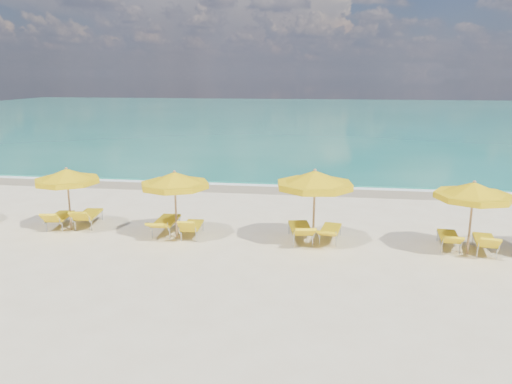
# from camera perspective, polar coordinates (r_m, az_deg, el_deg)

# --- Properties ---
(ground_plane) EXTENTS (120.00, 120.00, 0.00)m
(ground_plane) POSITION_cam_1_polar(r_m,az_deg,el_deg) (15.92, -0.80, -5.45)
(ground_plane) COLOR beige
(ocean) EXTENTS (120.00, 80.00, 0.30)m
(ocean) POSITION_cam_1_polar(r_m,az_deg,el_deg) (63.12, 6.29, 8.63)
(ocean) COLOR #136D5B
(ocean) RESTS_ON ground
(wet_sand_band) EXTENTS (120.00, 2.60, 0.01)m
(wet_sand_band) POSITION_cam_1_polar(r_m,az_deg,el_deg) (22.98, 2.16, 0.46)
(wet_sand_band) COLOR tan
(wet_sand_band) RESTS_ON ground
(foam_line) EXTENTS (120.00, 1.20, 0.03)m
(foam_line) POSITION_cam_1_polar(r_m,az_deg,el_deg) (23.76, 2.38, 0.88)
(foam_line) COLOR white
(foam_line) RESTS_ON ground
(whitecap_near) EXTENTS (14.00, 0.36, 0.05)m
(whitecap_near) POSITION_cam_1_polar(r_m,az_deg,el_deg) (33.36, -6.31, 4.44)
(whitecap_near) COLOR white
(whitecap_near) RESTS_ON ground
(whitecap_far) EXTENTS (18.00, 0.30, 0.05)m
(whitecap_far) POSITION_cam_1_polar(r_m,az_deg,el_deg) (39.60, 16.54, 5.37)
(whitecap_far) COLOR white
(whitecap_far) RESTS_ON ground
(umbrella_2) EXTENTS (2.46, 2.46, 2.15)m
(umbrella_2) POSITION_cam_1_polar(r_m,az_deg,el_deg) (17.55, -20.81, 1.65)
(umbrella_2) COLOR #AC8156
(umbrella_2) RESTS_ON ground
(umbrella_3) EXTENTS (2.22, 2.22, 2.21)m
(umbrella_3) POSITION_cam_1_polar(r_m,az_deg,el_deg) (15.77, -9.28, 1.30)
(umbrella_3) COLOR #AC8156
(umbrella_3) RESTS_ON ground
(umbrella_4) EXTENTS (2.87, 2.87, 2.38)m
(umbrella_4) POSITION_cam_1_polar(r_m,az_deg,el_deg) (15.01, 6.73, 1.35)
(umbrella_4) COLOR #AC8156
(umbrella_4) RESTS_ON ground
(umbrella_5) EXTENTS (2.34, 2.34, 2.21)m
(umbrella_5) POSITION_cam_1_polar(r_m,az_deg,el_deg) (15.43, 23.61, 0.06)
(umbrella_5) COLOR #AC8156
(umbrella_5) RESTS_ON ground
(lounger_2_left) EXTENTS (0.85, 1.79, 0.77)m
(lounger_2_left) POSITION_cam_1_polar(r_m,az_deg,el_deg) (18.39, -21.49, -3.10)
(lounger_2_left) COLOR #A5A8AD
(lounger_2_left) RESTS_ON ground
(lounger_2_right) EXTENTS (0.88, 1.91, 0.82)m
(lounger_2_right) POSITION_cam_1_polar(r_m,az_deg,el_deg) (18.21, -18.58, -2.98)
(lounger_2_right) COLOR #A5A8AD
(lounger_2_right) RESTS_ON ground
(lounger_3_left) EXTENTS (0.72, 2.03, 0.72)m
(lounger_3_left) POSITION_cam_1_polar(r_m,az_deg,el_deg) (16.73, -10.25, -3.88)
(lounger_3_left) COLOR #A5A8AD
(lounger_3_left) RESTS_ON ground
(lounger_3_right) EXTENTS (0.66, 1.64, 0.80)m
(lounger_3_right) POSITION_cam_1_polar(r_m,az_deg,el_deg) (16.28, -7.32, -4.36)
(lounger_3_right) COLOR #A5A8AD
(lounger_3_right) RESTS_ON ground
(lounger_4_left) EXTENTS (0.99, 2.05, 0.79)m
(lounger_4_left) POSITION_cam_1_polar(r_m,az_deg,el_deg) (15.79, 5.11, -4.76)
(lounger_4_left) COLOR #A5A8AD
(lounger_4_left) RESTS_ON ground
(lounger_4_right) EXTENTS (0.80, 1.82, 0.65)m
(lounger_4_right) POSITION_cam_1_polar(r_m,az_deg,el_deg) (15.92, 8.48, -4.81)
(lounger_4_right) COLOR #A5A8AD
(lounger_4_right) RESTS_ON ground
(lounger_5_left) EXTENTS (0.69, 1.74, 0.69)m
(lounger_5_left) POSITION_cam_1_polar(r_m,az_deg,el_deg) (16.19, 21.14, -5.29)
(lounger_5_left) COLOR #A5A8AD
(lounger_5_left) RESTS_ON ground
(lounger_5_right) EXTENTS (0.81, 1.77, 0.77)m
(lounger_5_right) POSITION_cam_1_polar(r_m,az_deg,el_deg) (16.21, 24.66, -5.58)
(lounger_5_right) COLOR #A5A8AD
(lounger_5_right) RESTS_ON ground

